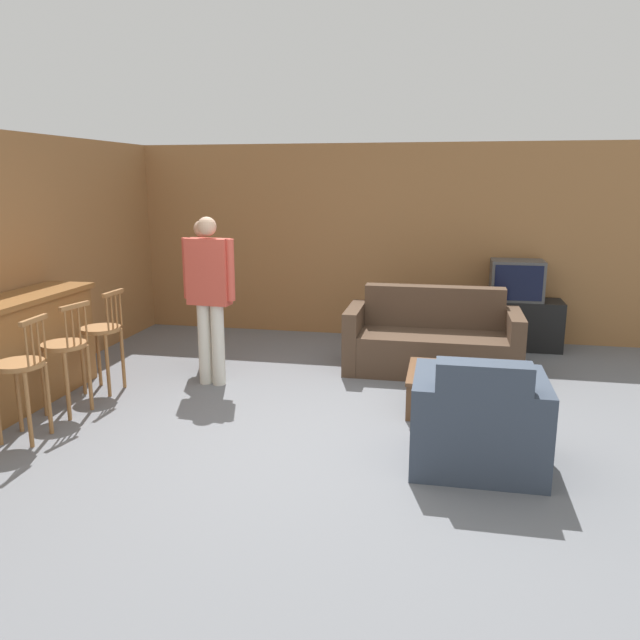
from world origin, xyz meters
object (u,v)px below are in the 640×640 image
at_px(person_by_window, 205,286).
at_px(bar_chair_near, 22,374).
at_px(bar_chair_far, 102,337).
at_px(person_by_counter, 209,291).
at_px(tv_unit, 514,324).
at_px(couch_far, 432,342).
at_px(armchair_near, 478,425).
at_px(coffee_table, 441,377).
at_px(tv, 517,280).
at_px(bar_chair_mid, 66,354).
at_px(book_on_table, 439,366).

bearing_deg(person_by_window, bar_chair_near, -108.50).
xyz_separation_m(bar_chair_far, person_by_counter, (0.99, 0.43, 0.43)).
relative_size(bar_chair_near, tv_unit, 0.89).
height_order(couch_far, armchair_near, couch_far).
bearing_deg(coffee_table, couch_far, 95.15).
height_order(bar_chair_far, tv, tv).
xyz_separation_m(tv_unit, person_by_window, (-3.54, -1.64, 0.65)).
bearing_deg(person_by_counter, armchair_near, -28.65).
bearing_deg(bar_chair_mid, coffee_table, 13.77).
distance_m(bar_chair_far, book_on_table, 3.38).
distance_m(bar_chair_near, coffee_table, 3.68).
relative_size(couch_far, person_by_window, 1.13).
relative_size(bar_chair_mid, person_by_counter, 0.60).
relative_size(tv_unit, person_by_counter, 0.67).
relative_size(armchair_near, person_by_window, 0.58).
height_order(bar_chair_near, tv, tv).
height_order(couch_far, person_by_window, person_by_window).
xyz_separation_m(book_on_table, person_by_counter, (-2.36, 0.12, 0.63)).
height_order(bar_chair_near, person_by_window, person_by_window).
xyz_separation_m(coffee_table, person_by_window, (-2.64, 0.76, 0.66)).
xyz_separation_m(bar_chair_mid, bar_chair_far, (0.00, 0.64, 0.00)).
distance_m(bar_chair_far, couch_far, 3.56).
xyz_separation_m(coffee_table, book_on_table, (-0.02, 0.12, 0.07)).
bearing_deg(coffee_table, bar_chair_far, -176.74).
xyz_separation_m(couch_far, person_by_window, (-2.53, -0.45, 0.63)).
relative_size(bar_chair_mid, couch_far, 0.55).
relative_size(bar_chair_mid, book_on_table, 6.45).
xyz_separation_m(bar_chair_far, tv, (4.27, 2.59, 0.31)).
bearing_deg(bar_chair_far, bar_chair_mid, -90.03).
height_order(bar_chair_mid, bar_chair_far, same).
height_order(bar_chair_near, tv_unit, bar_chair_near).
height_order(bar_chair_far, couch_far, bar_chair_far).
bearing_deg(armchair_near, coffee_table, 103.46).
bearing_deg(tv_unit, bar_chair_mid, -142.94).
bearing_deg(bar_chair_near, tv_unit, 41.96).
bearing_deg(person_by_counter, tv, 33.29).
relative_size(armchair_near, book_on_table, 6.00).
relative_size(bar_chair_near, bar_chair_far, 1.00).
bearing_deg(couch_far, armchair_near, -80.62).
height_order(couch_far, coffee_table, couch_far).
height_order(coffee_table, tv_unit, tv_unit).
bearing_deg(bar_chair_near, bar_chair_far, 90.00).
distance_m(coffee_table, book_on_table, 0.14).
xyz_separation_m(bar_chair_near, person_by_counter, (0.99, 1.69, 0.43)).
bearing_deg(bar_chair_near, tv, 41.94).
bearing_deg(tv, person_by_counter, -146.71).
height_order(tv, book_on_table, tv).
bearing_deg(coffee_table, tv_unit, 69.51).
height_order(bar_chair_far, person_by_window, person_by_window).
distance_m(tv_unit, tv, 0.57).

